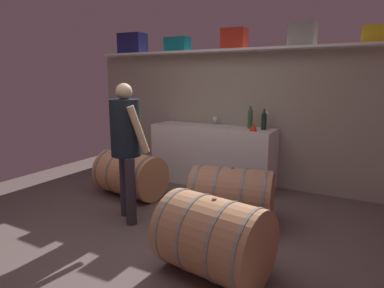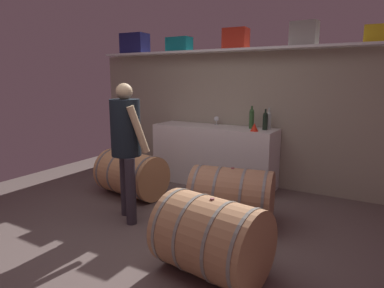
# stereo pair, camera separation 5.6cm
# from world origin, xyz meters

# --- Properties ---
(ground_plane) EXTENTS (6.21, 7.86, 0.02)m
(ground_plane) POSITION_xyz_m (0.00, 0.58, -0.01)
(ground_plane) COLOR #5D4E4A
(back_wall_panel) EXTENTS (5.01, 0.10, 1.96)m
(back_wall_panel) POSITION_xyz_m (0.00, 2.33, 0.98)
(back_wall_panel) COLOR gray
(back_wall_panel) RESTS_ON ground
(high_shelf_board) EXTENTS (4.61, 0.40, 0.03)m
(high_shelf_board) POSITION_xyz_m (0.00, 2.18, 1.97)
(high_shelf_board) COLOR white
(high_shelf_board) RESTS_ON back_wall_panel
(toolcase_navy) EXTENTS (0.45, 0.32, 0.33)m
(toolcase_navy) POSITION_xyz_m (-1.82, 2.18, 2.15)
(toolcase_navy) COLOR navy
(toolcase_navy) RESTS_ON high_shelf_board
(toolcase_teal) EXTENTS (0.39, 0.22, 0.22)m
(toolcase_teal) POSITION_xyz_m (-0.94, 2.18, 2.10)
(toolcase_teal) COLOR #107A81
(toolcase_teal) RESTS_ON high_shelf_board
(toolcase_red) EXTENTS (0.35, 0.26, 0.29)m
(toolcase_red) POSITION_xyz_m (0.01, 2.18, 2.13)
(toolcase_red) COLOR red
(toolcase_red) RESTS_ON high_shelf_board
(toolcase_grey) EXTENTS (0.34, 0.24, 0.31)m
(toolcase_grey) POSITION_xyz_m (0.95, 2.18, 2.14)
(toolcase_grey) COLOR gray
(toolcase_grey) RESTS_ON high_shelf_board
(toolcase_yellow) EXTENTS (0.38, 0.21, 0.20)m
(toolcase_yellow) POSITION_xyz_m (1.82, 2.18, 2.09)
(toolcase_yellow) COLOR yellow
(toolcase_yellow) RESTS_ON high_shelf_board
(work_cabinet) EXTENTS (1.85, 0.54, 0.88)m
(work_cabinet) POSITION_xyz_m (-0.23, 2.00, 0.44)
(work_cabinet) COLOR silver
(work_cabinet) RESTS_ON ground
(wine_bottle_green) EXTENTS (0.07, 0.07, 0.32)m
(wine_bottle_green) POSITION_xyz_m (0.32, 2.07, 1.03)
(wine_bottle_green) COLOR #305A2E
(wine_bottle_green) RESTS_ON work_cabinet
(wine_bottle_clear) EXTENTS (0.07, 0.07, 0.30)m
(wine_bottle_clear) POSITION_xyz_m (0.55, 2.16, 1.01)
(wine_bottle_clear) COLOR #ACBDB6
(wine_bottle_clear) RESTS_ON work_cabinet
(wine_bottle_dark) EXTENTS (0.07, 0.07, 0.29)m
(wine_bottle_dark) POSITION_xyz_m (0.53, 2.04, 1.01)
(wine_bottle_dark) COLOR black
(wine_bottle_dark) RESTS_ON work_cabinet
(wine_glass) EXTENTS (0.08, 0.08, 0.13)m
(wine_glass) POSITION_xyz_m (-0.27, 2.17, 0.97)
(wine_glass) COLOR white
(wine_glass) RESTS_ON work_cabinet
(red_funnel) EXTENTS (0.11, 0.11, 0.11)m
(red_funnel) POSITION_xyz_m (0.44, 1.86, 0.93)
(red_funnel) COLOR red
(red_funnel) RESTS_ON work_cabinet
(wine_barrel_near) EXTENTS (0.97, 0.71, 0.61)m
(wine_barrel_near) POSITION_xyz_m (-0.97, 0.97, 0.30)
(wine_barrel_near) COLOR tan
(wine_barrel_near) RESTS_ON ground
(wine_barrel_far) EXTENTS (0.97, 0.76, 0.63)m
(wine_barrel_far) POSITION_xyz_m (0.57, 0.85, 0.31)
(wine_barrel_far) COLOR #A37253
(wine_barrel_far) RESTS_ON ground
(wine_barrel_flank) EXTENTS (0.92, 0.75, 0.66)m
(wine_barrel_flank) POSITION_xyz_m (0.83, -0.17, 0.32)
(wine_barrel_flank) COLOR #AA7952
(wine_barrel_flank) RESTS_ON ground
(tasting_cup) EXTENTS (0.06, 0.06, 0.05)m
(tasting_cup) POSITION_xyz_m (-0.99, 0.97, 0.63)
(tasting_cup) COLOR red
(tasting_cup) RESTS_ON wine_barrel_near
(winemaker_pouring) EXTENTS (0.51, 0.47, 1.53)m
(winemaker_pouring) POSITION_xyz_m (-0.48, 0.35, 0.94)
(winemaker_pouring) COLOR #322C35
(winemaker_pouring) RESTS_ON ground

